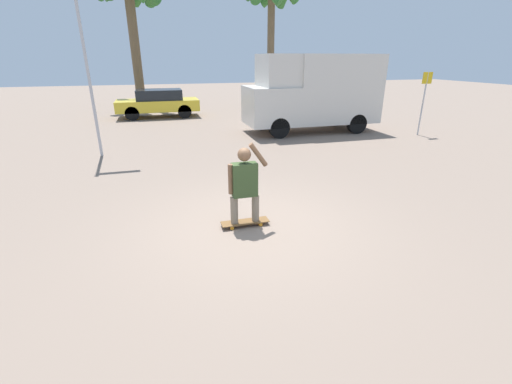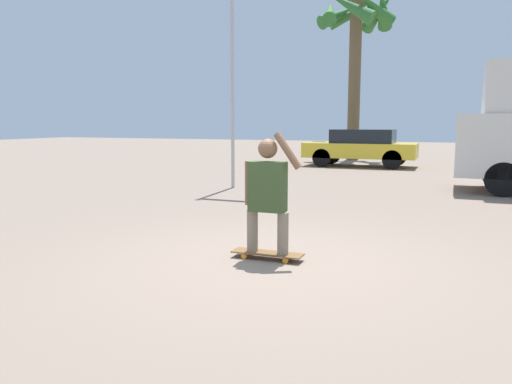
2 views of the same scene
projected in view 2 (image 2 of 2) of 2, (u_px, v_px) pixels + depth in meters
The scene contains 6 objects.
ground_plane at pixel (272, 261), 6.23m from camera, with size 80.00×80.00×0.00m, color gray.
skateboard at pixel (267, 253), 6.31m from camera, with size 0.91×0.25×0.09m.
person_skateboarder at pixel (268, 189), 6.20m from camera, with size 0.74×0.24×1.52m.
parked_car_yellow at pixel (361, 147), 19.43m from camera, with size 4.26×1.80×1.45m.
palm_tree_center_background at pixel (357, 26), 22.25m from camera, with size 3.79×3.73×7.50m.
flagpole at pixel (236, 48), 12.70m from camera, with size 1.20×0.12×6.23m.
Camera 2 is at (2.07, -5.69, 1.72)m, focal length 35.00 mm.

